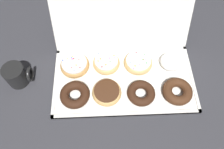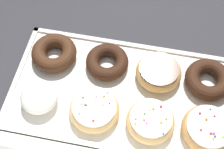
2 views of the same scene
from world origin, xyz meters
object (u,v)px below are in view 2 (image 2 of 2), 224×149
Objects in this scene: chocolate_cake_ring_donut_3 at (54,53)px; sprinkle_donut_4 at (208,129)px; chocolate_cake_ring_donut_0 at (208,79)px; donut_box at (126,94)px; sprinkle_donut_6 at (94,110)px; chocolate_cake_ring_donut_2 at (107,62)px; powdered_filled_donut_7 at (39,97)px; chocolate_frosted_donut_1 at (159,72)px; sprinkle_donut_5 at (150,121)px.

sprinkle_donut_4 reaches higher than chocolate_cake_ring_donut_3.
chocolate_cake_ring_donut_0 is 0.40m from chocolate_cake_ring_donut_3.
donut_box is 4.79× the size of sprinkle_donut_6.
chocolate_cake_ring_donut_2 is 0.93× the size of chocolate_cake_ring_donut_3.
donut_box is 0.10m from chocolate_cake_ring_donut_2.
chocolate_cake_ring_donut_0 is at bearing -161.47° from powdered_filled_donut_7.
chocolate_cake_ring_donut_2 is 0.14m from chocolate_cake_ring_donut_3.
chocolate_frosted_donut_1 is 0.13m from chocolate_cake_ring_donut_2.
sprinkle_donut_4 is at bearing 152.42° from chocolate_cake_ring_donut_2.
chocolate_cake_ring_donut_2 is 0.92× the size of sprinkle_donut_6.
powdered_filled_donut_7 is (0.27, -0.01, 0.00)m from sprinkle_donut_5.
powdered_filled_donut_7 is (-0.00, 0.14, 0.00)m from chocolate_cake_ring_donut_3.
sprinkle_donut_4 is at bearing -177.46° from sprinkle_donut_5.
donut_box is 4.89× the size of chocolate_cake_ring_donut_0.
powdered_filled_donut_7 is at bearing -1.56° from sprinkle_donut_5.
chocolate_cake_ring_donut_0 reaches higher than donut_box.
powdered_filled_donut_7 is at bearing 25.31° from chocolate_frosted_donut_1.
powdered_filled_donut_7 is at bearing 18.53° from chocolate_cake_ring_donut_0.
sprinkle_donut_6 is (0.26, 0.14, 0.00)m from chocolate_cake_ring_donut_0.
chocolate_cake_ring_donut_3 is at bearing 0.38° from chocolate_cake_ring_donut_2.
sprinkle_donut_4 is at bearing 134.80° from chocolate_frosted_donut_1.
sprinkle_donut_5 is (0.13, 0.01, -0.00)m from sprinkle_donut_4.
sprinkle_donut_4 is (-0.26, 0.14, 0.00)m from chocolate_cake_ring_donut_2.
sprinkle_donut_6 is at bearing 27.79° from chocolate_cake_ring_donut_0.
chocolate_cake_ring_donut_0 is at bearing 179.28° from chocolate_cake_ring_donut_2.
sprinkle_donut_5 is 1.26× the size of powdered_filled_donut_7.
donut_box is at bearing -18.20° from sprinkle_donut_4.
donut_box is 5.04× the size of sprinkle_donut_5.
chocolate_cake_ring_donut_3 is 0.43m from sprinkle_donut_4.
sprinkle_donut_4 is 1.02× the size of sprinkle_donut_6.
chocolate_cake_ring_donut_3 is at bearing -1.32° from chocolate_frosted_donut_1.
donut_box is 0.10m from chocolate_frosted_donut_1.
chocolate_cake_ring_donut_3 is 0.20m from sprinkle_donut_6.
sprinkle_donut_4 is (-0.13, 0.13, 0.00)m from chocolate_frosted_donut_1.
chocolate_cake_ring_donut_2 reaches higher than donut_box.
sprinkle_donut_5 is at bearing 178.60° from sprinkle_donut_6.
chocolate_cake_ring_donut_2 is at bearing -3.11° from chocolate_frosted_donut_1.
sprinkle_donut_5 is (-0.13, 0.14, 0.00)m from chocolate_cake_ring_donut_2.
sprinkle_donut_6 reaches higher than chocolate_frosted_donut_1.
chocolate_cake_ring_donut_2 is 0.30m from sprinkle_donut_4.
donut_box is 0.21m from chocolate_cake_ring_donut_0.
chocolate_cake_ring_donut_3 is at bearing -0.33° from chocolate_cake_ring_donut_0.
chocolate_cake_ring_donut_0 is 0.26m from chocolate_cake_ring_donut_2.
chocolate_frosted_donut_1 is 0.18m from sprinkle_donut_4.
chocolate_cake_ring_donut_3 is at bearing -88.57° from powdered_filled_donut_7.
chocolate_cake_ring_donut_0 is at bearing -87.67° from sprinkle_donut_4.
sprinkle_donut_4 is 1.35× the size of powdered_filled_donut_7.
powdered_filled_donut_7 reaches higher than sprinkle_donut_6.
sprinkle_donut_4 reaches higher than chocolate_frosted_donut_1.
sprinkle_donut_5 is (-0.27, 0.14, 0.00)m from chocolate_cake_ring_donut_3.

